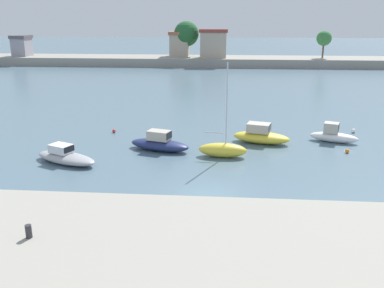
% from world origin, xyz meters
% --- Properties ---
extents(ground_plane, '(400.00, 400.00, 0.00)m').
position_xyz_m(ground_plane, '(0.00, 0.00, 0.00)').
color(ground_plane, slate).
extents(seawall_embankment, '(97.43, 7.74, 2.16)m').
position_xyz_m(seawall_embankment, '(0.00, -8.89, 1.08)').
color(seawall_embankment, '#9E998C').
rests_on(seawall_embankment, ground).
extents(mooring_bollard, '(0.25, 0.25, 0.53)m').
position_xyz_m(mooring_bollard, '(-6.47, -9.44, 2.43)').
color(mooring_bollard, '#2D2D33').
rests_on(mooring_bollard, seawall_embankment).
extents(moored_boat_0, '(5.57, 3.85, 1.34)m').
position_xyz_m(moored_boat_0, '(-10.69, 5.02, 0.46)').
color(moored_boat_0, '#9E9EA3').
rests_on(moored_boat_0, ground).
extents(moored_boat_1, '(5.37, 3.27, 1.61)m').
position_xyz_m(moored_boat_1, '(-4.24, 8.61, 0.56)').
color(moored_boat_1, navy).
rests_on(moored_boat_1, ground).
extents(moored_boat_2, '(3.80, 1.65, 7.20)m').
position_xyz_m(moored_boat_2, '(0.86, 7.33, 0.58)').
color(moored_boat_2, yellow).
rests_on(moored_boat_2, ground).
extents(moored_boat_3, '(5.12, 3.06, 1.70)m').
position_xyz_m(moored_boat_3, '(4.06, 11.29, 0.63)').
color(moored_boat_3, yellow).
rests_on(moored_boat_3, ground).
extents(moored_boat_4, '(4.22, 2.50, 1.67)m').
position_xyz_m(moored_boat_4, '(10.31, 12.10, 0.58)').
color(moored_boat_4, white).
rests_on(moored_boat_4, ground).
extents(mooring_buoy_0, '(0.38, 0.38, 0.38)m').
position_xyz_m(mooring_buoy_0, '(12.92, 15.27, 0.19)').
color(mooring_buoy_0, white).
rests_on(mooring_buoy_0, ground).
extents(mooring_buoy_1, '(0.33, 0.33, 0.33)m').
position_xyz_m(mooring_buoy_1, '(10.71, 9.05, 0.16)').
color(mooring_buoy_1, orange).
rests_on(mooring_buoy_1, ground).
extents(mooring_buoy_2, '(0.33, 0.33, 0.33)m').
position_xyz_m(mooring_buoy_2, '(-9.30, 13.50, 0.16)').
color(mooring_buoy_2, red).
rests_on(mooring_buoy_2, ground).
extents(distant_shoreline, '(129.56, 10.51, 9.44)m').
position_xyz_m(distant_shoreline, '(0.24, 70.73, 1.81)').
color(distant_shoreline, gray).
rests_on(distant_shoreline, ground).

